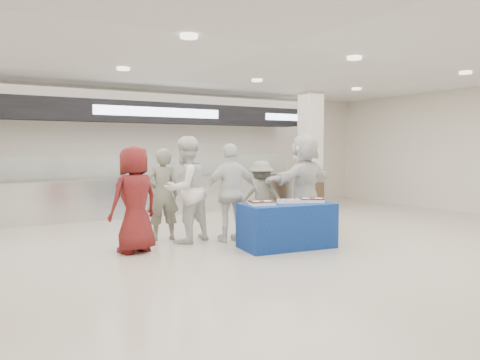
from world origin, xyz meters
TOP-DOWN VIEW (x-y plane):
  - ground at (0.00, 0.00)m, footprint 14.00×14.00m
  - serving_line at (0.00, 5.40)m, footprint 8.70×0.85m
  - column_right at (4.00, 4.20)m, footprint 0.55×0.55m
  - display_table at (0.51, 0.51)m, footprint 1.63×0.96m
  - sheet_cake_left at (0.03, 0.55)m, footprint 0.45×0.39m
  - sheet_cake_right at (1.01, 0.46)m, footprint 0.50×0.47m
  - cupcake_tray at (0.56, 0.52)m, footprint 0.49×0.42m
  - civilian_maroon at (-1.81, 1.45)m, footprint 0.96×0.76m
  - soldier_a at (-1.06, 2.19)m, footprint 0.68×0.51m
  - chef_tall at (-0.77, 1.80)m, footprint 1.10×0.98m
  - chef_short at (-0.04, 1.43)m, footprint 1.08×0.56m
  - soldier_b at (0.87, 1.85)m, footprint 1.06×0.87m
  - civilian_white at (1.70, 1.54)m, footprint 1.90×0.96m

SIDE VIEW (x-z plane):
  - ground at x=0.00m, z-range 0.00..0.00m
  - display_table at x=0.51m, z-range 0.00..0.75m
  - soldier_b at x=0.87m, z-range 0.00..1.43m
  - cupcake_tray at x=0.56m, z-range 0.75..0.82m
  - sheet_cake_left at x=0.03m, z-range 0.75..0.84m
  - sheet_cake_right at x=1.01m, z-range 0.75..0.84m
  - soldier_a at x=-1.06m, z-range 0.00..1.67m
  - civilian_maroon at x=-1.81m, z-range 0.00..1.72m
  - chef_short at x=-0.04m, z-range 0.00..1.77m
  - chef_tall at x=-0.77m, z-range 0.00..1.89m
  - civilian_white at x=1.70m, z-range 0.00..1.96m
  - serving_line at x=0.00m, z-range -0.24..2.56m
  - column_right at x=4.00m, z-range -0.07..3.13m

